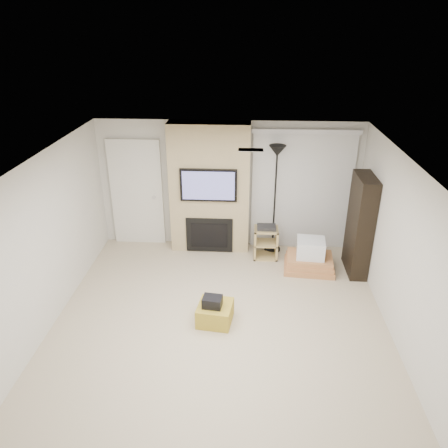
# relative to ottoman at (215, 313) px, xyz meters

# --- Properties ---
(floor) EXTENTS (5.00, 5.50, 0.00)m
(floor) POSITION_rel_ottoman_xyz_m (0.08, -0.17, -0.15)
(floor) COLOR #BDAC8F
(floor) RESTS_ON ground
(ceiling) EXTENTS (5.00, 5.50, 0.00)m
(ceiling) POSITION_rel_ottoman_xyz_m (0.08, -0.17, 2.35)
(ceiling) COLOR white
(ceiling) RESTS_ON wall_back
(wall_back) EXTENTS (5.00, 0.00, 2.50)m
(wall_back) POSITION_rel_ottoman_xyz_m (0.08, 2.58, 1.10)
(wall_back) COLOR beige
(wall_back) RESTS_ON ground
(wall_front) EXTENTS (5.00, 0.00, 2.50)m
(wall_front) POSITION_rel_ottoman_xyz_m (0.08, -2.92, 1.10)
(wall_front) COLOR beige
(wall_front) RESTS_ON ground
(wall_left) EXTENTS (0.00, 5.50, 2.50)m
(wall_left) POSITION_rel_ottoman_xyz_m (-2.42, -0.17, 1.10)
(wall_left) COLOR beige
(wall_left) RESTS_ON ground
(wall_right) EXTENTS (0.00, 5.50, 2.50)m
(wall_right) POSITION_rel_ottoman_xyz_m (2.58, -0.17, 1.10)
(wall_right) COLOR beige
(wall_right) RESTS_ON ground
(hvac_vent) EXTENTS (0.35, 0.18, 0.01)m
(hvac_vent) POSITION_rel_ottoman_xyz_m (0.48, 0.63, 2.35)
(hvac_vent) COLOR silver
(hvac_vent) RESTS_ON ceiling
(ottoman) EXTENTS (0.56, 0.56, 0.30)m
(ottoman) POSITION_rel_ottoman_xyz_m (0.00, 0.00, 0.00)
(ottoman) COLOR #AA902A
(ottoman) RESTS_ON floor
(black_bag) EXTENTS (0.31, 0.25, 0.16)m
(black_bag) POSITION_rel_ottoman_xyz_m (-0.03, -0.04, 0.23)
(black_bag) COLOR black
(black_bag) RESTS_ON ottoman
(fireplace_wall) EXTENTS (1.50, 0.47, 2.50)m
(fireplace_wall) POSITION_rel_ottoman_xyz_m (-0.27, 2.37, 1.09)
(fireplace_wall) COLOR tan
(fireplace_wall) RESTS_ON floor
(entry_door) EXTENTS (1.02, 0.11, 2.14)m
(entry_door) POSITION_rel_ottoman_xyz_m (-1.72, 2.55, 0.90)
(entry_door) COLOR silver
(entry_door) RESTS_ON floor
(vertical_blinds) EXTENTS (1.98, 0.10, 2.37)m
(vertical_blinds) POSITION_rel_ottoman_xyz_m (1.48, 2.53, 1.12)
(vertical_blinds) COLOR silver
(vertical_blinds) RESTS_ON floor
(floor_lamp) EXTENTS (0.31, 0.31, 2.11)m
(floor_lamp) POSITION_rel_ottoman_xyz_m (0.96, 2.33, 1.51)
(floor_lamp) COLOR black
(floor_lamp) RESTS_ON floor
(av_stand) EXTENTS (0.45, 0.38, 0.66)m
(av_stand) POSITION_rel_ottoman_xyz_m (0.81, 2.04, 0.20)
(av_stand) COLOR tan
(av_stand) RESTS_ON floor
(box_stack) EXTENTS (0.95, 0.75, 0.60)m
(box_stack) POSITION_rel_ottoman_xyz_m (1.60, 1.62, 0.08)
(box_stack) COLOR #BB7947
(box_stack) RESTS_ON floor
(bookshelf) EXTENTS (0.30, 0.80, 1.80)m
(bookshelf) POSITION_rel_ottoman_xyz_m (2.41, 1.64, 0.75)
(bookshelf) COLOR black
(bookshelf) RESTS_ON floor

